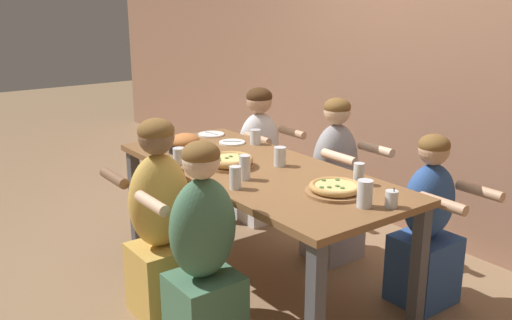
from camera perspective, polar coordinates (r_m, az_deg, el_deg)
name	(u,v)px	position (r m, az deg, el deg)	size (l,w,h in m)	color
ground_plane	(256,280)	(3.82, 0.00, -11.91)	(18.00, 18.00, 0.00)	#896B4C
restaurant_back_panel	(421,23)	(4.43, 16.15, 13.00)	(10.00, 0.06, 3.20)	#9E7056
dining_table	(256,181)	(3.55, 0.00, -2.07)	(2.07, 0.88, 0.77)	brown
pizza_board_main	(335,189)	(3.08, 7.95, -2.86)	(0.33, 0.33, 0.06)	#996B42
pizza_board_second	(230,161)	(3.53, -2.63, -0.12)	(0.30, 0.30, 0.07)	#996B42
skillet_bowl	(185,144)	(3.90, -7.07, 1.61)	(0.33, 0.23, 0.13)	black
empty_plate_a	(211,134)	(4.36, -4.51, 2.58)	(0.20, 0.20, 0.02)	white
empty_plate_b	(232,142)	(4.11, -2.41, 1.77)	(0.19, 0.19, 0.02)	white
cocktail_glass_blue	(391,200)	(2.94, 13.39, -3.91)	(0.07, 0.07, 0.11)	silver
drinking_glass_a	(359,175)	(3.25, 10.23, -1.52)	(0.06, 0.06, 0.12)	silver
drinking_glass_b	(235,179)	(3.13, -2.09, -1.93)	(0.07, 0.07, 0.13)	silver
drinking_glass_c	(179,157)	(3.62, -7.69, 0.33)	(0.08, 0.08, 0.10)	silver
drinking_glass_d	(365,194)	(2.90, 10.83, -3.33)	(0.08, 0.08, 0.14)	silver
drinking_glass_e	(255,137)	(4.07, -0.05, 2.32)	(0.08, 0.08, 0.11)	silver
drinking_glass_f	(245,168)	(3.28, -1.14, -0.76)	(0.07, 0.07, 0.14)	silver
drinking_glass_g	(280,158)	(3.55, 2.41, 0.24)	(0.08, 0.08, 0.12)	silver
diner_far_right	(427,229)	(3.53, 16.77, -6.65)	(0.51, 0.40, 1.04)	#2D5193
diner_near_center	(160,226)	(3.29, -9.55, -6.55)	(0.51, 0.40, 1.16)	gold
diner_far_center	(335,187)	(3.99, 7.86, -2.71)	(0.51, 0.40, 1.14)	#99999E
diner_far_left	(259,160)	(4.62, 0.35, -0.01)	(0.51, 0.40, 1.10)	silver
diner_near_midright	(203,259)	(2.93, -5.28, -9.85)	(0.51, 0.40, 1.13)	#477556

